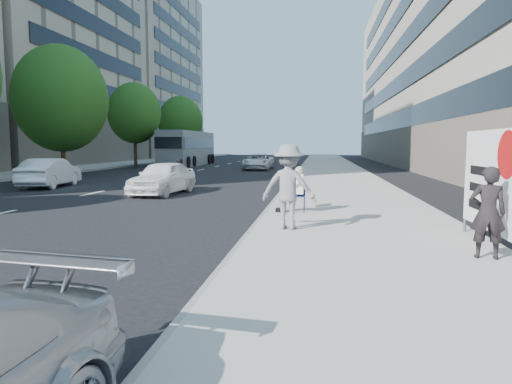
% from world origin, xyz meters
% --- Properties ---
extents(ground, '(160.00, 160.00, 0.00)m').
position_xyz_m(ground, '(0.00, 0.00, 0.00)').
color(ground, black).
rests_on(ground, ground).
extents(near_sidewalk, '(5.00, 120.00, 0.15)m').
position_xyz_m(near_sidewalk, '(4.00, 20.00, 0.07)').
color(near_sidewalk, '#A2A097').
rests_on(near_sidewalk, ground).
extents(far_sidewalk, '(4.50, 120.00, 0.15)m').
position_xyz_m(far_sidewalk, '(-16.75, 20.00, 0.07)').
color(far_sidewalk, '#A2A097').
rests_on(far_sidewalk, ground).
extents(far_bldg_north, '(22.00, 28.00, 28.00)m').
position_xyz_m(far_bldg_north, '(-30.00, 62.00, 14.00)').
color(far_bldg_north, '#BBAF8C').
rests_on(far_bldg_north, ground).
extents(near_building, '(14.00, 70.00, 20.00)m').
position_xyz_m(near_building, '(17.00, 32.00, 10.00)').
color(near_building, '#A0998A').
rests_on(near_building, ground).
extents(tree_far_c, '(6.00, 6.00, 8.47)m').
position_xyz_m(tree_far_c, '(-13.70, 18.00, 5.02)').
color(tree_far_c, '#382616').
rests_on(tree_far_c, ground).
extents(tree_far_d, '(4.80, 4.80, 7.65)m').
position_xyz_m(tree_far_d, '(-13.70, 30.00, 4.89)').
color(tree_far_d, '#382616').
rests_on(tree_far_d, ground).
extents(tree_far_e, '(5.40, 5.40, 7.89)m').
position_xyz_m(tree_far_e, '(-13.70, 44.00, 4.78)').
color(tree_far_e, '#382616').
rests_on(tree_far_e, ground).
extents(seated_protester, '(0.83, 1.11, 1.31)m').
position_xyz_m(seated_protester, '(2.29, 2.86, 0.87)').
color(seated_protester, navy).
rests_on(seated_protester, near_sidewalk).
extents(jogger, '(1.35, 0.91, 1.93)m').
position_xyz_m(jogger, '(2.30, 0.21, 1.12)').
color(jogger, slate).
rests_on(jogger, near_sidewalk).
extents(pedestrian_woman, '(0.62, 0.46, 1.56)m').
position_xyz_m(pedestrian_woman, '(5.80, -2.05, 0.93)').
color(pedestrian_woman, black).
rests_on(pedestrian_woman, near_sidewalk).
extents(protest_banner, '(0.08, 3.06, 2.20)m').
position_xyz_m(protest_banner, '(6.18, -1.09, 1.40)').
color(protest_banner, '#4C4C4C').
rests_on(protest_banner, near_sidewalk).
extents(white_sedan_near, '(2.07, 4.23, 1.39)m').
position_xyz_m(white_sedan_near, '(-3.46, 8.15, 0.69)').
color(white_sedan_near, white).
rests_on(white_sedan_near, ground).
extents(white_sedan_mid, '(2.04, 4.38, 1.39)m').
position_xyz_m(white_sedan_mid, '(-9.98, 10.50, 0.69)').
color(white_sedan_mid, white).
rests_on(white_sedan_mid, ground).
extents(white_sedan_far, '(2.29, 4.75, 1.30)m').
position_xyz_m(white_sedan_far, '(-1.91, 26.99, 0.65)').
color(white_sedan_far, white).
rests_on(white_sedan_far, ground).
extents(motorcycle, '(0.75, 2.05, 1.42)m').
position_xyz_m(motorcycle, '(-3.25, 9.96, 0.64)').
color(motorcycle, black).
rests_on(motorcycle, ground).
extents(bus, '(2.76, 12.07, 3.30)m').
position_xyz_m(bus, '(-9.74, 33.56, 1.64)').
color(bus, slate).
rests_on(bus, ground).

